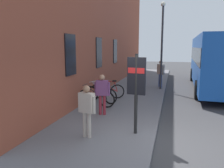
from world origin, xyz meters
TOP-DOWN VIEW (x-y plane):
  - ground at (6.00, -1.00)m, footprint 60.00×60.00m
  - sidewalk_pavement at (8.00, 1.75)m, footprint 24.00×3.50m
  - station_facade at (8.99, 3.80)m, footprint 22.00×0.65m
  - bicycle_by_door at (2.92, 2.79)m, footprint 0.48×1.77m
  - bicycle_under_window at (3.68, 2.79)m, footprint 0.67×1.71m
  - bicycle_far_end at (4.58, 2.76)m, footprint 0.64×1.72m
  - transit_info_sign at (0.35, 0.61)m, footprint 0.16×0.56m
  - city_bus at (9.49, -3.00)m, footprint 10.58×2.92m
  - pedestrian_by_facade at (1.90, 2.16)m, footprint 0.30×0.59m
  - pedestrian_near_bus at (-0.33, 1.91)m, footprint 0.32×0.57m
  - pedestrian_crossing_street at (8.60, 0.35)m, footprint 0.54×0.50m
  - street_lamp at (7.97, 0.30)m, footprint 0.28×0.28m

SIDE VIEW (x-z plane):
  - ground at x=6.00m, z-range 0.00..0.00m
  - sidewalk_pavement at x=8.00m, z-range 0.00..0.12m
  - bicycle_by_door at x=2.92m, z-range 0.02..1.00m
  - bicycle_under_window at x=3.68m, z-range 0.02..1.00m
  - bicycle_far_end at x=4.58m, z-range 0.02..1.00m
  - pedestrian_near_bus at x=-0.33m, z-range 0.29..1.82m
  - pedestrian_by_facade at x=1.90m, z-range 0.29..1.85m
  - pedestrian_crossing_street at x=8.60m, z-range 0.31..2.03m
  - transit_info_sign at x=0.35m, z-range 0.52..2.92m
  - city_bus at x=9.49m, z-range 0.24..3.59m
  - street_lamp at x=7.97m, z-range 0.60..5.80m
  - station_facade at x=8.99m, z-range 0.00..8.12m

